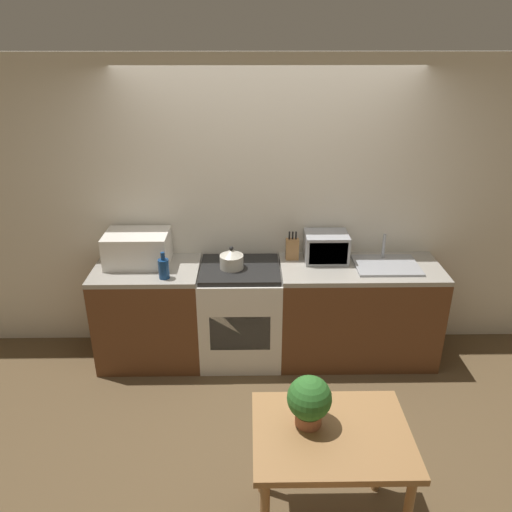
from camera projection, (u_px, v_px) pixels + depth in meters
ground_plane at (270, 398)px, 4.08m from camera, size 16.00×16.00×0.00m
wall_back at (267, 210)px, 4.41m from camera, size 10.00×0.06×2.60m
counter_left_run at (151, 314)px, 4.43m from camera, size 0.90×0.62×0.90m
counter_right_run at (357, 312)px, 4.46m from camera, size 1.38×0.62×0.90m
stove_range at (241, 313)px, 4.44m from camera, size 0.70×0.62×0.90m
kettle at (232, 259)px, 4.21m from camera, size 0.20×0.20×0.20m
microwave at (138, 249)px, 4.27m from camera, size 0.54×0.38×0.28m
bottle at (164, 268)px, 4.04m from camera, size 0.09×0.09×0.23m
knife_block at (292, 249)px, 4.37m from camera, size 0.11×0.06×0.26m
toaster_oven at (326, 247)px, 4.34m from camera, size 0.37×0.29×0.25m
sink_basin at (386, 265)px, 4.27m from camera, size 0.54×0.42×0.24m
dining_table at (331, 447)px, 2.75m from camera, size 0.86×0.66×0.75m
potted_plant at (309, 400)px, 2.70m from camera, size 0.25×0.25×0.30m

